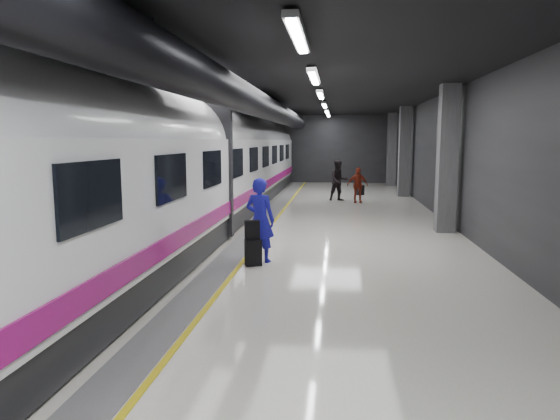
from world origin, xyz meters
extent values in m
plane|color=silver|center=(0.00, 0.00, 0.00)|extent=(40.00, 40.00, 0.00)
cube|color=black|center=(0.00, 0.00, 4.50)|extent=(10.00, 40.00, 0.02)
cube|color=#28282B|center=(0.00, 20.00, 2.25)|extent=(10.00, 0.02, 4.50)
cube|color=#28282B|center=(-5.00, 0.00, 2.25)|extent=(0.02, 40.00, 4.50)
cube|color=#28282B|center=(5.00, 0.00, 2.25)|extent=(0.02, 40.00, 4.50)
cube|color=slate|center=(-1.35, 0.00, 0.01)|extent=(0.65, 39.80, 0.01)
cube|color=yellow|center=(-0.95, 0.00, 0.01)|extent=(0.10, 39.80, 0.01)
cylinder|color=black|center=(-1.30, 0.00, 3.95)|extent=(0.80, 38.00, 0.80)
cube|color=silver|center=(0.60, -6.00, 4.40)|extent=(0.22, 2.60, 0.10)
cube|color=silver|center=(0.60, -1.00, 4.40)|extent=(0.22, 2.60, 0.10)
cube|color=silver|center=(0.60, 4.00, 4.40)|extent=(0.22, 2.60, 0.10)
cube|color=silver|center=(0.60, 9.00, 4.40)|extent=(0.22, 2.60, 0.10)
cube|color=silver|center=(0.60, 14.00, 4.40)|extent=(0.22, 2.60, 0.10)
cube|color=silver|center=(0.60, 18.00, 4.40)|extent=(0.22, 2.60, 0.10)
cube|color=#515154|center=(4.55, 2.00, 2.25)|extent=(0.55, 0.55, 4.50)
cube|color=#515154|center=(4.55, 12.00, 2.25)|extent=(0.55, 0.55, 4.50)
cube|color=#515154|center=(4.55, 18.00, 2.25)|extent=(0.55, 0.55, 4.50)
cube|color=black|center=(-3.25, 0.00, 0.35)|extent=(2.80, 38.00, 0.60)
cube|color=white|center=(-3.25, 0.00, 1.75)|extent=(2.90, 38.00, 2.20)
cylinder|color=white|center=(-3.25, 0.00, 2.70)|extent=(2.80, 38.00, 2.80)
cube|color=#900D64|center=(-1.78, 0.00, 0.95)|extent=(0.04, 38.00, 0.35)
cube|color=black|center=(-3.25, 0.00, 2.00)|extent=(3.05, 0.25, 3.80)
cube|color=black|center=(-1.78, -8.00, 2.15)|extent=(0.05, 1.60, 0.85)
cube|color=black|center=(-1.78, -5.00, 2.15)|extent=(0.05, 1.60, 0.85)
cube|color=black|center=(-1.78, -2.00, 2.15)|extent=(0.05, 1.60, 0.85)
cube|color=black|center=(-1.78, 1.00, 2.15)|extent=(0.05, 1.60, 0.85)
cube|color=black|center=(-1.78, 4.00, 2.15)|extent=(0.05, 1.60, 0.85)
cube|color=black|center=(-1.78, 7.00, 2.15)|extent=(0.05, 1.60, 0.85)
cube|color=black|center=(-1.78, 10.00, 2.15)|extent=(0.05, 1.60, 0.85)
cube|color=black|center=(-1.78, 13.00, 2.15)|extent=(0.05, 1.60, 0.85)
cube|color=black|center=(-1.78, 16.00, 2.15)|extent=(0.05, 1.60, 0.85)
imported|color=#1B1DCD|center=(-0.55, -2.48, 0.99)|extent=(0.83, 0.67, 1.97)
cube|color=black|center=(-0.65, -2.88, 0.30)|extent=(0.42, 0.35, 0.60)
cube|color=black|center=(-0.67, -2.85, 0.81)|extent=(0.37, 0.27, 0.43)
imported|color=black|center=(1.29, 9.66, 0.96)|extent=(1.12, 1.00, 1.92)
imported|color=#9B2F16|center=(2.14, 9.09, 0.80)|extent=(0.98, 0.49, 1.61)
cube|color=black|center=(2.43, 12.35, 0.26)|extent=(0.40, 0.33, 0.51)
camera|label=1|loc=(1.22, -13.80, 2.82)|focal=32.00mm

